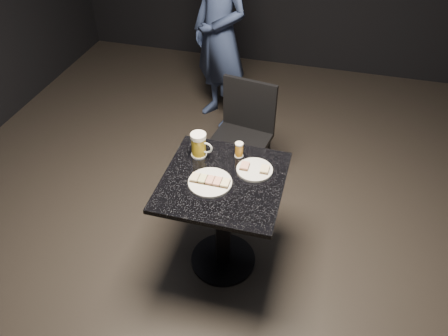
{
  "coord_description": "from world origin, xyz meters",
  "views": [
    {
      "loc": [
        0.49,
        -1.81,
        2.44
      ],
      "look_at": [
        0.0,
        0.02,
        0.82
      ],
      "focal_mm": 35.0,
      "sensor_mm": 36.0,
      "label": 1
    }
  ],
  "objects_px": {
    "chair": "(243,132)",
    "table": "(223,209)",
    "patron": "(220,34)",
    "plate_small": "(255,170)",
    "beer_mug": "(199,145)",
    "beer_tumbler": "(239,150)",
    "plate_large": "(210,182)"
  },
  "relations": [
    {
      "from": "plate_large",
      "to": "beer_mug",
      "type": "distance_m",
      "value": 0.28
    },
    {
      "from": "table",
      "to": "beer_mug",
      "type": "distance_m",
      "value": 0.42
    },
    {
      "from": "plate_large",
      "to": "table",
      "type": "relative_size",
      "value": 0.34
    },
    {
      "from": "patron",
      "to": "beer_tumbler",
      "type": "xyz_separation_m",
      "value": [
        0.52,
        -1.45,
        -0.07
      ]
    },
    {
      "from": "plate_small",
      "to": "chair",
      "type": "distance_m",
      "value": 0.78
    },
    {
      "from": "plate_large",
      "to": "patron",
      "type": "bearing_deg",
      "value": 103.7
    },
    {
      "from": "plate_large",
      "to": "beer_tumbler",
      "type": "xyz_separation_m",
      "value": [
        0.1,
        0.29,
        0.04
      ]
    },
    {
      "from": "plate_large",
      "to": "beer_tumbler",
      "type": "distance_m",
      "value": 0.31
    },
    {
      "from": "plate_small",
      "to": "chair",
      "type": "relative_size",
      "value": 0.24
    },
    {
      "from": "table",
      "to": "beer_tumbler",
      "type": "xyz_separation_m",
      "value": [
        0.04,
        0.23,
        0.29
      ]
    },
    {
      "from": "patron",
      "to": "plate_small",
      "type": "bearing_deg",
      "value": -29.96
    },
    {
      "from": "plate_large",
      "to": "chair",
      "type": "height_order",
      "value": "chair"
    },
    {
      "from": "patron",
      "to": "beer_mug",
      "type": "xyz_separation_m",
      "value": [
        0.29,
        -1.51,
        -0.03
      ]
    },
    {
      "from": "beer_tumbler",
      "to": "chair",
      "type": "relative_size",
      "value": 0.11
    },
    {
      "from": "beer_tumbler",
      "to": "plate_small",
      "type": "bearing_deg",
      "value": -42.22
    },
    {
      "from": "patron",
      "to": "beer_tumbler",
      "type": "relative_size",
      "value": 17.63
    },
    {
      "from": "beer_mug",
      "to": "beer_tumbler",
      "type": "xyz_separation_m",
      "value": [
        0.24,
        0.05,
        -0.03
      ]
    },
    {
      "from": "plate_large",
      "to": "plate_small",
      "type": "distance_m",
      "value": 0.28
    },
    {
      "from": "plate_large",
      "to": "plate_small",
      "type": "bearing_deg",
      "value": 38.27
    },
    {
      "from": "plate_large",
      "to": "patron",
      "type": "xyz_separation_m",
      "value": [
        -0.42,
        1.74,
        0.11
      ]
    },
    {
      "from": "chair",
      "to": "table",
      "type": "bearing_deg",
      "value": -85.11
    },
    {
      "from": "patron",
      "to": "chair",
      "type": "height_order",
      "value": "patron"
    },
    {
      "from": "beer_mug",
      "to": "beer_tumbler",
      "type": "height_order",
      "value": "beer_mug"
    },
    {
      "from": "patron",
      "to": "beer_tumbler",
      "type": "bearing_deg",
      "value": -32.58
    },
    {
      "from": "patron",
      "to": "beer_mug",
      "type": "distance_m",
      "value": 1.54
    },
    {
      "from": "patron",
      "to": "beer_mug",
      "type": "bearing_deg",
      "value": -41.62
    },
    {
      "from": "table",
      "to": "patron",
      "type": "bearing_deg",
      "value": 106.09
    },
    {
      "from": "beer_tumbler",
      "to": "plate_large",
      "type": "bearing_deg",
      "value": -109.32
    },
    {
      "from": "beer_mug",
      "to": "chair",
      "type": "height_order",
      "value": "beer_mug"
    },
    {
      "from": "beer_mug",
      "to": "beer_tumbler",
      "type": "relative_size",
      "value": 1.61
    },
    {
      "from": "plate_large",
      "to": "plate_small",
      "type": "xyz_separation_m",
      "value": [
        0.22,
        0.18,
        0.0
      ]
    },
    {
      "from": "plate_small",
      "to": "beer_mug",
      "type": "relative_size",
      "value": 1.36
    }
  ]
}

